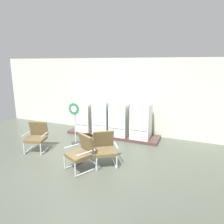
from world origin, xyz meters
TOP-DOWN VIEW (x-y plane):
  - ground at (0.00, 0.00)m, footprint 12.00×10.00m
  - back_wall at (0.00, 3.66)m, footprint 11.76×0.12m
  - display_plinth at (0.00, 3.02)m, footprint 3.80×0.95m
  - refrigerator_0 at (-1.22, 2.92)m, footprint 0.65×0.69m
  - refrigerator_1 at (-0.42, 2.88)m, footprint 0.64×0.61m
  - refrigerator_2 at (0.33, 2.94)m, footprint 0.69×0.72m
  - refrigerator_3 at (1.19, 2.93)m, footprint 0.71×0.71m
  - armchair_left at (-1.85, 0.70)m, footprint 0.80×0.82m
  - armchair_right at (0.69, 0.66)m, footprint 0.88×0.90m
  - armchair_center at (0.20, 0.17)m, footprint 0.85×0.88m
  - sign_stand at (-0.97, 1.72)m, footprint 0.42×0.32m

SIDE VIEW (x-z plane):
  - ground at x=0.00m, z-range -0.05..0.00m
  - display_plinth at x=0.00m, z-range 0.00..0.11m
  - armchair_left at x=-1.85m, z-range 0.04..1.02m
  - armchair_right at x=0.69m, z-range 0.04..1.02m
  - armchair_center at x=0.20m, z-range 0.04..1.02m
  - sign_stand at x=-0.97m, z-range -0.04..1.49m
  - refrigerator_0 at x=-1.22m, z-range 0.14..1.51m
  - refrigerator_2 at x=0.33m, z-range 0.15..1.63m
  - refrigerator_3 at x=1.19m, z-range 0.15..1.72m
  - refrigerator_1 at x=-0.42m, z-range 0.16..1.73m
  - back_wall at x=0.00m, z-range 0.01..3.14m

